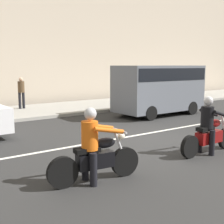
% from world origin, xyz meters
% --- Properties ---
extents(ground_plane, '(80.00, 80.00, 0.00)m').
position_xyz_m(ground_plane, '(0.00, 0.00, 0.00)').
color(ground_plane, '#2A2A2A').
extents(sidewalk_slab, '(40.00, 4.40, 0.14)m').
position_xyz_m(sidewalk_slab, '(0.00, 8.00, 0.07)').
color(sidewalk_slab, '#99968E').
rests_on(sidewalk_slab, ground_plane).
extents(building_facade, '(40.00, 1.40, 9.87)m').
position_xyz_m(building_facade, '(0.00, 11.40, 4.94)').
color(building_facade, '#B7A893').
rests_on(building_facade, ground_plane).
extents(lane_marking_stripe, '(18.00, 0.14, 0.01)m').
position_xyz_m(lane_marking_stripe, '(-0.12, 0.90, 0.00)').
color(lane_marking_stripe, silver).
rests_on(lane_marking_stripe, ground_plane).
extents(motorcycle_with_rider_black_leather, '(2.20, 0.70, 1.57)m').
position_xyz_m(motorcycle_with_rider_black_leather, '(0.19, -1.90, 0.64)').
color(motorcycle_with_rider_black_leather, black).
rests_on(motorcycle_with_rider_black_leather, ground_plane).
extents(motorcycle_with_rider_orange_stripe, '(2.06, 0.72, 1.56)m').
position_xyz_m(motorcycle_with_rider_orange_stripe, '(-3.49, -1.83, 0.64)').
color(motorcycle_with_rider_orange_stripe, black).
rests_on(motorcycle_with_rider_orange_stripe, ground_plane).
extents(parked_van_slate_gray, '(4.45, 1.96, 2.37)m').
position_xyz_m(parked_van_slate_gray, '(3.83, 3.65, 1.37)').
color(parked_van_slate_gray, slate).
rests_on(parked_van_slate_gray, ground_plane).
extents(pedestrian_bystander, '(0.34, 0.34, 1.63)m').
position_xyz_m(pedestrian_bystander, '(-1.05, 8.81, 1.09)').
color(pedestrian_bystander, black).
rests_on(pedestrian_bystander, sidewalk_slab).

